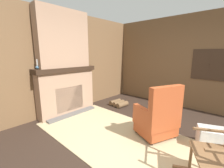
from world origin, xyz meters
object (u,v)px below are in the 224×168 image
(firewood_stack, at_px, (119,103))
(oil_lamp_vase, at_px, (38,66))
(rocking_chair, at_px, (219,158))
(armchair, at_px, (158,119))
(storage_case, at_px, (83,64))
(laundry_basket, at_px, (215,139))

(firewood_stack, relative_size, oil_lamp_vase, 2.26)
(rocking_chair, xyz_separation_m, firewood_stack, (-2.71, 1.46, -0.34))
(oil_lamp_vase, bearing_deg, armchair, 25.98)
(firewood_stack, bearing_deg, oil_lamp_vase, -109.05)
(rocking_chair, distance_m, storage_case, 3.59)
(firewood_stack, bearing_deg, laundry_basket, -12.18)
(firewood_stack, height_order, storage_case, storage_case)
(rocking_chair, distance_m, oil_lamp_vase, 3.57)
(laundry_basket, relative_size, oil_lamp_vase, 2.70)
(armchair, height_order, rocking_chair, rocking_chair)
(firewood_stack, bearing_deg, storage_case, -131.71)
(firewood_stack, distance_m, storage_case, 1.61)
(firewood_stack, height_order, laundry_basket, laundry_basket)
(firewood_stack, xyz_separation_m, oil_lamp_vase, (-0.70, -2.02, 1.24))
(rocking_chair, height_order, storage_case, storage_case)
(armchair, distance_m, firewood_stack, 1.91)
(armchair, xyz_separation_m, firewood_stack, (-1.68, 0.86, -0.30))
(armchair, xyz_separation_m, oil_lamp_vase, (-2.38, -1.16, 0.94))
(laundry_basket, bearing_deg, firewood_stack, 167.82)
(armchair, relative_size, rocking_chair, 0.87)
(oil_lamp_vase, height_order, storage_case, oil_lamp_vase)
(armchair, bearing_deg, oil_lamp_vase, 49.55)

